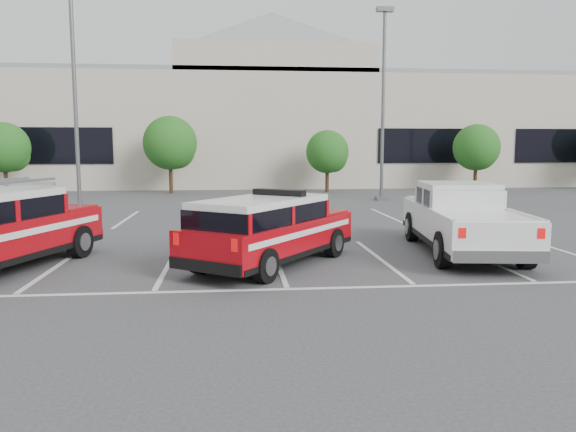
% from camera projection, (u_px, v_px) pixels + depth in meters
% --- Properties ---
extents(ground, '(120.00, 120.00, 0.00)m').
position_uv_depth(ground, '(277.00, 261.00, 14.31)').
color(ground, '#38383B').
rests_on(ground, ground).
extents(stall_markings, '(23.00, 15.00, 0.01)m').
position_uv_depth(stall_markings, '(266.00, 234.00, 18.75)').
color(stall_markings, silver).
rests_on(stall_markings, ground).
extents(convention_building, '(60.00, 16.99, 13.20)m').
position_uv_depth(convention_building, '(248.00, 124.00, 45.23)').
color(convention_building, beige).
rests_on(convention_building, ground).
extents(tree_left, '(3.07, 3.07, 4.42)m').
position_uv_depth(tree_left, '(6.00, 149.00, 34.31)').
color(tree_left, '#3F2B19').
rests_on(tree_left, ground).
extents(tree_mid_left, '(3.37, 3.37, 4.85)m').
position_uv_depth(tree_mid_left, '(172.00, 145.00, 35.24)').
color(tree_mid_left, '#3F2B19').
rests_on(tree_mid_left, ground).
extents(tree_mid_right, '(2.77, 2.77, 3.99)m').
position_uv_depth(tree_mid_right, '(329.00, 153.00, 36.27)').
color(tree_mid_right, '#3F2B19').
rests_on(tree_mid_right, ground).
extents(tree_right, '(3.07, 3.07, 4.42)m').
position_uv_depth(tree_right, '(477.00, 149.00, 37.21)').
color(tree_right, '#3F2B19').
rests_on(tree_right, ground).
extents(light_pole_left, '(0.90, 0.60, 10.24)m').
position_uv_depth(light_pole_left, '(75.00, 95.00, 24.76)').
color(light_pole_left, '#59595E').
rests_on(light_pole_left, ground).
extents(light_pole_mid, '(0.90, 0.60, 10.24)m').
position_uv_depth(light_pole_mid, '(383.00, 104.00, 30.16)').
color(light_pole_mid, '#59595E').
rests_on(light_pole_mid, ground).
extents(fire_chief_suv, '(4.63, 5.37, 1.85)m').
position_uv_depth(fire_chief_suv, '(270.00, 235.00, 13.74)').
color(fire_chief_suv, '#9B070F').
rests_on(fire_chief_suv, ground).
extents(white_pickup, '(2.92, 6.42, 1.90)m').
position_uv_depth(white_pickup, '(461.00, 225.00, 15.42)').
color(white_pickup, silver).
rests_on(white_pickup, ground).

